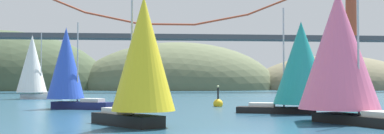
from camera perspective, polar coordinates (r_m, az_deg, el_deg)
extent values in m
ellipsoid|color=#5B6647|center=(159.55, -1.75, -2.79)|extent=(68.60, 44.00, 32.46)
ellipsoid|color=#6B664C|center=(171.82, 16.91, -2.64)|extent=(59.37, 44.00, 24.10)
cylinder|color=#A34228|center=(131.44, 18.92, 4.58)|extent=(2.80, 2.80, 34.34)
cube|color=#47474C|center=(119.87, -3.00, 3.66)|extent=(133.88, 6.00, 1.20)
cylinder|color=#A34228|center=(123.22, -16.22, 7.78)|extent=(14.17, 0.50, 6.07)
cylinder|color=#A34228|center=(120.70, -9.67, 5.91)|extent=(14.08, 0.50, 3.29)
cylinder|color=#A34228|center=(120.23, -2.99, 5.25)|extent=(13.98, 0.50, 0.50)
cylinder|color=#A34228|center=(121.73, 3.63, 5.83)|extent=(14.08, 0.50, 3.29)
cylinder|color=#A34228|center=(125.23, 10.02, 7.58)|extent=(14.17, 0.50, 6.07)
cube|color=white|center=(78.61, -17.57, -3.47)|extent=(8.01, 4.81, 0.79)
cube|color=beige|center=(77.85, -16.70, -3.08)|extent=(2.91, 2.47, 0.36)
cylinder|color=#B2B2B7|center=(79.04, -18.00, 0.41)|extent=(0.14, 0.14, 9.88)
cone|color=white|center=(79.98, -19.01, 0.42)|extent=(6.14, 6.14, 9.34)
cube|color=black|center=(30.49, -8.03, -6.41)|extent=(4.96, 5.91, 0.73)
cube|color=beige|center=(31.36, -9.09, -5.28)|extent=(2.24, 2.36, 0.36)
cylinder|color=#B2B2B7|center=(29.96, -7.37, 2.11)|extent=(0.14, 0.14, 8.26)
cone|color=yellow|center=(28.86, -5.94, 1.72)|extent=(5.49, 5.49, 7.12)
cube|color=black|center=(42.22, 10.26, -5.22)|extent=(7.12, 4.12, 0.56)
cube|color=beige|center=(42.33, 8.57, -4.60)|extent=(2.56, 2.06, 0.36)
cylinder|color=#B2B2B7|center=(42.14, 11.17, 1.18)|extent=(0.14, 0.14, 8.85)
cone|color=teal|center=(42.04, 13.24, 0.53)|extent=(6.38, 6.38, 7.27)
cube|color=black|center=(32.22, 20.85, -6.16)|extent=(5.17, 8.47, 0.62)
cylinder|color=#B2B2B7|center=(32.76, 19.70, 2.37)|extent=(0.14, 0.14, 9.06)
cone|color=pink|center=(34.02, 17.49, 2.07)|extent=(7.23, 7.23, 8.31)
cube|color=#191E4C|center=(49.00, -13.24, -4.61)|extent=(6.67, 4.46, 0.74)
cube|color=beige|center=(48.34, -12.08, -4.00)|extent=(2.48, 2.16, 0.36)
cylinder|color=#B2B2B7|center=(49.34, -13.84, 0.61)|extent=(0.14, 0.14, 8.20)
cone|color=blue|center=(50.15, -15.19, 0.49)|extent=(5.11, 5.11, 7.43)
cube|color=#191E4C|center=(80.06, 18.21, -3.45)|extent=(2.59, 8.01, 0.76)
cube|color=beige|center=(81.30, 17.74, -3.03)|extent=(1.71, 2.63, 0.36)
cylinder|color=#B2B2B7|center=(79.39, 18.44, 0.78)|extent=(0.14, 0.14, 10.98)
cone|color=green|center=(77.86, 19.03, 0.75)|extent=(6.01, 6.01, 10.17)
sphere|color=gold|center=(52.69, 3.21, -4.53)|extent=(1.10, 1.10, 1.10)
cylinder|color=black|center=(52.65, 3.21, -3.39)|extent=(0.20, 0.20, 1.60)
sphere|color=#F2EA99|center=(52.63, 3.21, -2.39)|extent=(0.24, 0.24, 0.24)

